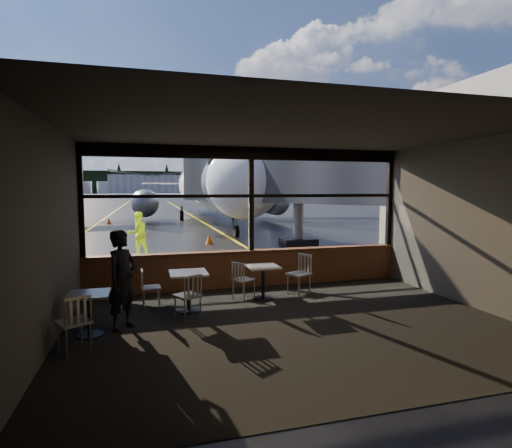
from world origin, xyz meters
name	(u,v)px	position (x,y,z in m)	size (l,w,h in m)	color
ground_plane	(155,197)	(0.00, 120.00, 0.00)	(520.00, 520.00, 0.00)	black
carpet_floor	(293,324)	(0.00, -3.00, 0.01)	(8.00, 6.00, 0.01)	black
ceiling	(294,130)	(0.00, -3.00, 3.50)	(8.00, 6.00, 0.04)	#38332D
wall_left	(47,236)	(-4.00, -3.00, 1.75)	(0.04, 6.00, 3.50)	#454037
wall_right	(476,224)	(4.00, -3.00, 1.75)	(0.04, 6.00, 3.50)	#454037
wall_back	(393,257)	(0.00, -6.00, 1.75)	(8.00, 0.04, 3.50)	#454037
window_sill	(251,269)	(0.00, 0.00, 0.45)	(8.00, 0.28, 0.90)	#512A18
window_header	(251,153)	(0.00, 0.00, 3.35)	(8.00, 0.18, 0.30)	black
mullion_left	(81,201)	(-3.95, 0.00, 2.20)	(0.12, 0.12, 2.60)	black
mullion_centre	(251,200)	(0.00, 0.00, 2.20)	(0.12, 0.12, 2.60)	black
mullion_right	(389,199)	(3.95, 0.00, 2.20)	(0.12, 0.12, 2.60)	black
window_transom	(251,196)	(0.00, 0.00, 2.30)	(8.00, 0.10, 0.08)	black
airliner	(209,155)	(2.29, 21.77, 5.18)	(28.26, 33.91, 10.36)	white
jet_bridge	(303,192)	(3.60, 5.50, 2.37)	(8.90, 10.87, 4.75)	#28282A
cafe_table_near	(263,283)	(-0.04, -1.23, 0.38)	(0.69, 0.69, 0.76)	gray
cafe_table_mid	(189,292)	(-1.75, -1.71, 0.40)	(0.74, 0.74, 0.81)	#ACA69E
cafe_table_left	(89,315)	(-3.50, -2.62, 0.37)	(0.66, 0.66, 0.73)	#9C978F
chair_near_e	(299,274)	(0.89, -1.04, 0.47)	(0.52, 0.52, 0.95)	beige
chair_near_w	(244,280)	(-0.46, -1.12, 0.43)	(0.47, 0.47, 0.87)	#A8A498
chair_mid_s	(188,296)	(-1.81, -2.17, 0.44)	(0.48, 0.48, 0.89)	#ABA59A
chair_mid_w	(151,288)	(-2.48, -1.19, 0.40)	(0.44, 0.44, 0.81)	#ADA99C
chair_left_s	(74,323)	(-3.63, -3.26, 0.45)	(0.49, 0.49, 0.90)	#B4AFA3
passenger	(122,280)	(-2.96, -2.45, 0.89)	(0.65, 0.42, 1.77)	black
ground_crew	(138,233)	(-2.88, 5.83, 0.81)	(0.79, 0.61, 1.62)	#BFF219
cone_nose	(209,239)	(0.15, 8.11, 0.23)	(0.34, 0.34, 0.47)	#FB6707
cone_wing	(109,221)	(-5.14, 20.22, 0.22)	(0.32, 0.32, 0.44)	#DC5B06
terminal_annex	(492,175)	(10.00, 2.50, 3.00)	(5.00, 7.00, 6.00)	gray
hangar_mid	(152,184)	(0.00, 185.00, 5.00)	(38.00, 15.00, 10.00)	silver
hangar_right	(278,182)	(60.00, 178.00, 6.00)	(50.00, 20.00, 12.00)	silver
fuel_tank_a	(82,188)	(-30.00, 182.00, 3.00)	(8.00, 8.00, 6.00)	silver
fuel_tank_b	(106,188)	(-20.00, 182.00, 3.00)	(8.00, 8.00, 6.00)	silver
fuel_tank_c	(130,188)	(-10.00, 182.00, 3.00)	(8.00, 8.00, 6.00)	silver
treeline	(151,183)	(0.00, 210.00, 6.00)	(360.00, 3.00, 12.00)	black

